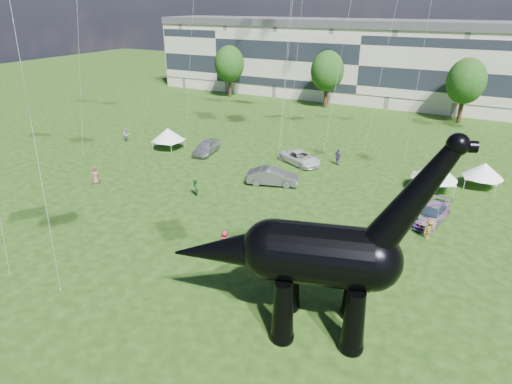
% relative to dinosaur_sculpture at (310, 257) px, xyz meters
% --- Properties ---
extents(ground, '(220.00, 220.00, 0.00)m').
position_rel_dinosaur_sculpture_xyz_m(ground, '(-4.47, -3.76, -4.28)').
color(ground, '#16330C').
rests_on(ground, ground).
extents(terrace_row, '(78.00, 11.00, 12.00)m').
position_rel_dinosaur_sculpture_xyz_m(terrace_row, '(-12.47, 58.24, 1.72)').
color(terrace_row, beige).
rests_on(terrace_row, ground).
extents(tree_far_left, '(5.20, 5.20, 9.44)m').
position_rel_dinosaur_sculpture_xyz_m(tree_far_left, '(-34.47, 49.24, 2.01)').
color(tree_far_left, '#382314').
rests_on(tree_far_left, ground).
extents(tree_mid_left, '(5.20, 5.20, 9.44)m').
position_rel_dinosaur_sculpture_xyz_m(tree_mid_left, '(-16.47, 49.24, 2.01)').
color(tree_mid_left, '#382314').
rests_on(tree_mid_left, ground).
extents(tree_mid_right, '(5.20, 5.20, 9.44)m').
position_rel_dinosaur_sculpture_xyz_m(tree_mid_right, '(3.53, 49.24, 2.01)').
color(tree_mid_right, '#382314').
rests_on(tree_mid_right, ground).
extents(dinosaur_sculpture, '(13.81, 5.78, 11.33)m').
position_rel_dinosaur_sculpture_xyz_m(dinosaur_sculpture, '(0.00, 0.00, 0.00)').
color(dinosaur_sculpture, black).
rests_on(dinosaur_sculpture, ground).
extents(car_silver, '(2.56, 4.86, 1.58)m').
position_rel_dinosaur_sculpture_xyz_m(car_silver, '(-20.51, 20.99, -3.49)').
color(car_silver, silver).
rests_on(car_silver, ground).
extents(car_grey, '(5.10, 3.08, 1.59)m').
position_rel_dinosaur_sculpture_xyz_m(car_grey, '(-9.97, 16.42, -3.49)').
color(car_grey, slate).
rests_on(car_grey, ground).
extents(car_white, '(5.43, 4.22, 1.37)m').
position_rel_dinosaur_sculpture_xyz_m(car_white, '(-9.85, 22.78, -3.59)').
color(car_white, silver).
rests_on(car_white, ground).
extents(car_dark, '(2.87, 5.09, 1.39)m').
position_rel_dinosaur_sculpture_xyz_m(car_dark, '(4.13, 15.48, -3.58)').
color(car_dark, '#595960').
rests_on(car_dark, ground).
extents(gazebo_near, '(5.03, 5.03, 2.77)m').
position_rel_dinosaur_sculpture_xyz_m(gazebo_near, '(3.49, 21.97, -2.34)').
color(gazebo_near, white).
rests_on(gazebo_near, ground).
extents(gazebo_far, '(3.68, 3.68, 2.40)m').
position_rel_dinosaur_sculpture_xyz_m(gazebo_far, '(7.36, 24.86, -2.59)').
color(gazebo_far, white).
rests_on(gazebo_far, ground).
extents(gazebo_left, '(3.70, 3.70, 2.51)m').
position_rel_dinosaur_sculpture_xyz_m(gazebo_left, '(-25.29, 20.29, -2.52)').
color(gazebo_left, white).
rests_on(gazebo_left, ground).
extents(visitors, '(46.90, 39.06, 1.81)m').
position_rel_dinosaur_sculpture_xyz_m(visitors, '(-6.94, 10.92, -3.44)').
color(visitors, '#2B509F').
rests_on(visitors, ground).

